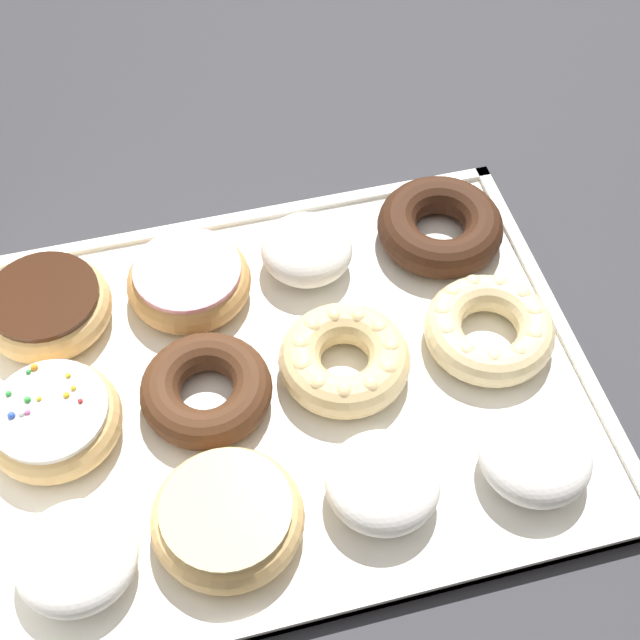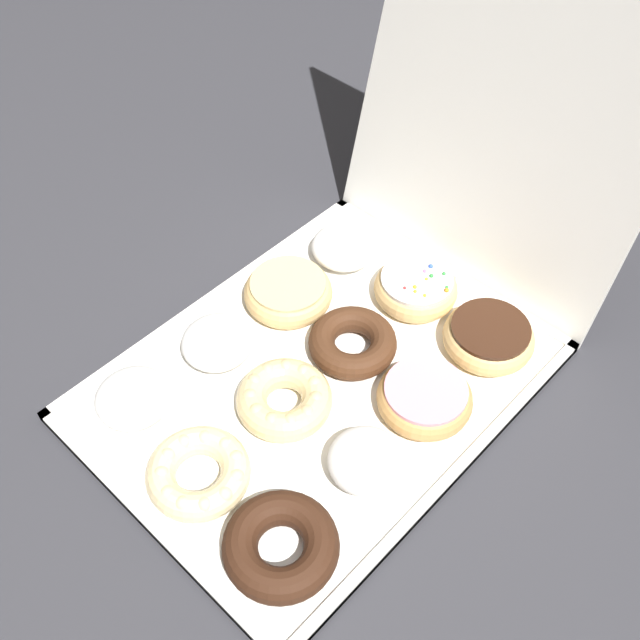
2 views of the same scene
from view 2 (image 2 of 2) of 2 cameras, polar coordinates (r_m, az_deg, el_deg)
ground_plane at (r=0.92m, az=-0.12°, el=-4.94°), size 3.00×3.00×0.00m
donut_box at (r=0.92m, az=-0.12°, el=-4.75°), size 0.41×0.53×0.01m
box_lid_open at (r=0.95m, az=14.42°, el=16.62°), size 0.41×0.13×0.52m
powdered_filled_donut_0 at (r=0.90m, az=-14.07°, el=-5.81°), size 0.09×0.09×0.04m
cruller_donut_1 at (r=0.84m, az=-9.12°, el=-11.57°), size 0.12×0.12×0.04m
chocolate_cake_ring_donut_2 at (r=0.79m, az=-3.02°, el=-16.84°), size 0.12×0.12×0.04m
powdered_filled_donut_3 at (r=0.93m, az=-7.84°, el=-1.69°), size 0.09×0.09×0.04m
cruller_donut_4 at (r=0.88m, az=-2.79°, el=-5.99°), size 0.11×0.11×0.04m
powdered_filled_donut_5 at (r=0.83m, az=3.54°, el=-10.67°), size 0.09×0.09×0.05m
glazed_ring_donut_6 at (r=0.98m, az=-2.45°, el=2.18°), size 0.12×0.12×0.04m
chocolate_cake_ring_donut_7 at (r=0.93m, az=2.62°, el=-1.82°), size 0.11×0.11×0.03m
pink_frosted_donut_8 at (r=0.89m, az=8.00°, el=-5.88°), size 0.11×0.11×0.04m
powdered_filled_donut_9 at (r=1.04m, az=1.87°, el=5.62°), size 0.09×0.09×0.04m
sprinkle_donut_10 at (r=1.00m, az=7.30°, el=2.49°), size 0.11×0.11×0.04m
chocolate_frosted_donut_11 at (r=0.96m, az=12.76°, el=-1.25°), size 0.12×0.12×0.04m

